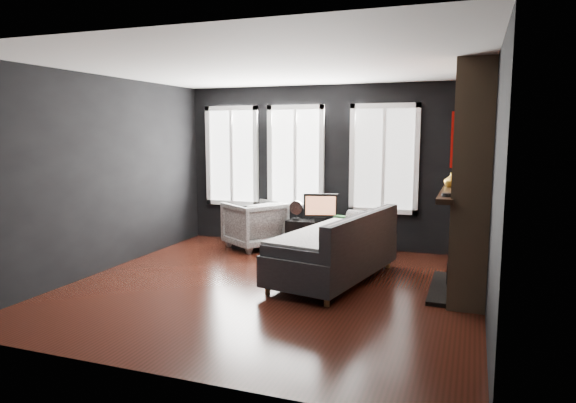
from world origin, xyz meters
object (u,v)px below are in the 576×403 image
(media_console, at_px, (332,236))
(mantel_vase, at_px, (451,180))
(monitor, at_px, (321,205))
(mug, at_px, (358,219))
(sofa, at_px, (334,246))
(book, at_px, (367,216))
(armchair, at_px, (254,222))

(media_console, bearing_deg, mantel_vase, -30.23)
(monitor, bearing_deg, mug, -21.05)
(sofa, xyz_separation_m, media_console, (-0.44, 1.54, -0.21))
(sofa, xyz_separation_m, mantel_vase, (1.41, 0.49, 0.86))
(book, xyz_separation_m, mantel_vase, (1.28, -1.07, 0.70))
(armchair, bearing_deg, mantel_vase, 108.22)
(media_console, xyz_separation_m, monitor, (-0.19, -0.00, 0.50))
(armchair, relative_size, mug, 6.66)
(mug, bearing_deg, media_console, 173.09)
(mantel_vase, bearing_deg, mug, 144.84)
(media_console, height_order, mug, mug)
(sofa, height_order, monitor, monitor)
(sofa, distance_m, mantel_vase, 1.72)
(sofa, relative_size, monitor, 3.81)
(armchair, bearing_deg, media_console, 130.75)
(media_console, height_order, book, book)
(mantel_vase, bearing_deg, monitor, 152.89)
(armchair, xyz_separation_m, monitor, (1.11, 0.15, 0.32))
(sofa, height_order, book, sofa)
(armchair, relative_size, book, 3.68)
(book, distance_m, mantel_vase, 1.82)
(sofa, distance_m, armchair, 2.23)
(media_console, xyz_separation_m, mug, (0.43, -0.05, 0.31))
(book, bearing_deg, mantel_vase, -39.93)
(armchair, bearing_deg, book, 129.53)
(book, height_order, mantel_vase, mantel_vase)
(armchair, xyz_separation_m, media_console, (1.30, 0.15, -0.18))
(media_console, height_order, monitor, monitor)
(monitor, relative_size, book, 2.40)
(media_console, bearing_deg, book, 1.87)
(mug, relative_size, book, 0.55)
(mug, distance_m, book, 0.16)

